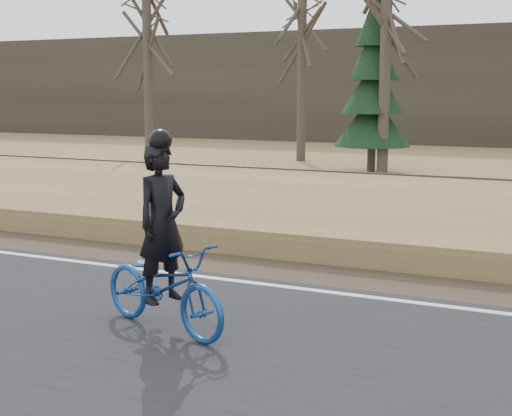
% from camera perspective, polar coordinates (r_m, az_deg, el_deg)
% --- Properties ---
extents(road, '(120.00, 6.00, 0.06)m').
position_cam_1_polar(road, '(6.86, 18.52, -14.77)').
color(road, black).
rests_on(road, ground).
extents(cyclist, '(2.10, 1.28, 2.30)m').
position_cam_1_polar(cyclist, '(8.18, -7.45, -4.81)').
color(cyclist, navy).
rests_on(cyclist, road).
extents(bare_tree_far_left, '(0.36, 0.36, 8.12)m').
position_cam_1_polar(bare_tree_far_left, '(27.71, -8.67, 11.92)').
color(bare_tree_far_left, '#453E33').
rests_on(bare_tree_far_left, ground).
extents(bare_tree_left, '(0.36, 0.36, 7.98)m').
position_cam_1_polar(bare_tree_left, '(28.56, 3.68, 11.79)').
color(bare_tree_left, '#453E33').
rests_on(bare_tree_left, ground).
extents(bare_tree_near_left, '(0.36, 0.36, 7.93)m').
position_cam_1_polar(bare_tree_near_left, '(23.86, 10.32, 12.08)').
color(bare_tree_near_left, '#453E33').
rests_on(bare_tree_near_left, ground).
extents(conifer, '(2.60, 2.60, 6.01)m').
position_cam_1_polar(conifer, '(24.65, 9.35, 9.40)').
color(conifer, '#453E33').
rests_on(conifer, ground).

